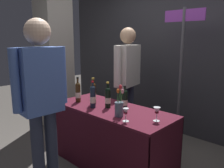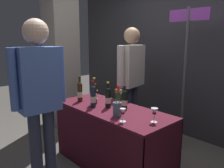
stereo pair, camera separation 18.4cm
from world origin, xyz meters
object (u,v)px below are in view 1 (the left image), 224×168
at_px(wine_glass_near_vendor, 157,111).
at_px(flower_vase, 119,106).
at_px(wine_glass_near_taster, 93,93).
at_px(booth_signpost, 181,63).
at_px(featured_wine_bottle, 93,96).
at_px(display_bottle_0, 93,93).
at_px(taster_foreground_right, 41,94).
at_px(wine_glass_mid, 126,112).
at_px(vendor_presenter, 127,73).
at_px(tasting_table, 112,127).
at_px(concrete_pillar, 54,34).

distance_m(wine_glass_near_vendor, flower_vase, 0.41).
relative_size(wine_glass_near_taster, booth_signpost, 0.06).
xyz_separation_m(wine_glass_near_vendor, booth_signpost, (-0.31, 1.08, 0.38)).
bearing_deg(featured_wine_bottle, display_bottle_0, 135.65).
xyz_separation_m(taster_foreground_right, booth_signpost, (0.46, 1.92, 0.17)).
bearing_deg(display_bottle_0, wine_glass_mid, -14.37).
xyz_separation_m(wine_glass_near_taster, vendor_presenter, (0.09, 0.63, 0.22)).
bearing_deg(tasting_table, concrete_pillar, 168.75).
xyz_separation_m(featured_wine_bottle, flower_vase, (0.44, -0.01, -0.03)).
bearing_deg(vendor_presenter, taster_foreground_right, -2.34).
relative_size(featured_wine_bottle, vendor_presenter, 0.19).
height_order(wine_glass_mid, vendor_presenter, vendor_presenter).
relative_size(wine_glass_mid, vendor_presenter, 0.08).
bearing_deg(featured_wine_bottle, taster_foreground_right, -86.20).
bearing_deg(tasting_table, vendor_presenter, 117.36).
bearing_deg(wine_glass_near_vendor, tasting_table, -179.48).
bearing_deg(vendor_presenter, featured_wine_bottle, 1.54).
bearing_deg(featured_wine_bottle, wine_glass_near_vendor, 10.18).
bearing_deg(vendor_presenter, display_bottle_0, -3.97).
distance_m(display_bottle_0, wine_glass_near_vendor, 0.92).
distance_m(tasting_table, wine_glass_mid, 0.57).
distance_m(featured_wine_bottle, booth_signpost, 1.37).
relative_size(display_bottle_0, flower_vase, 0.96).
height_order(wine_glass_mid, taster_foreground_right, taster_foreground_right).
bearing_deg(featured_wine_bottle, tasting_table, 36.72).
height_order(wine_glass_near_vendor, vendor_presenter, vendor_presenter).
relative_size(wine_glass_near_vendor, wine_glass_mid, 1.06).
relative_size(concrete_pillar, wine_glass_near_vendor, 22.48).
height_order(featured_wine_bottle, wine_glass_near_taster, featured_wine_bottle).
bearing_deg(wine_glass_near_taster, booth_signpost, 50.14).
bearing_deg(featured_wine_bottle, flower_vase, -1.31).
distance_m(vendor_presenter, booth_signpost, 0.80).
distance_m(wine_glass_near_vendor, booth_signpost, 1.18).
height_order(vendor_presenter, taster_foreground_right, taster_foreground_right).
distance_m(concrete_pillar, wine_glass_mid, 2.36).
relative_size(tasting_table, wine_glass_near_taster, 12.79).
height_order(concrete_pillar, vendor_presenter, concrete_pillar).
bearing_deg(flower_vase, wine_glass_mid, -24.05).
bearing_deg(wine_glass_near_taster, vendor_presenter, 81.87).
relative_size(wine_glass_near_taster, taster_foreground_right, 0.07).
relative_size(wine_glass_near_taster, flower_vase, 0.34).
distance_m(flower_vase, vendor_presenter, 1.13).
bearing_deg(wine_glass_near_vendor, display_bottle_0, -177.09).
xyz_separation_m(featured_wine_bottle, wine_glass_near_vendor, (0.81, 0.15, -0.03)).
distance_m(wine_glass_mid, booth_signpost, 1.36).
bearing_deg(flower_vase, featured_wine_bottle, 178.69).
relative_size(display_bottle_0, wine_glass_mid, 2.47).
distance_m(display_bottle_0, booth_signpost, 1.32).
bearing_deg(featured_wine_bottle, concrete_pillar, 162.63).
bearing_deg(display_bottle_0, tasting_table, 8.02).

